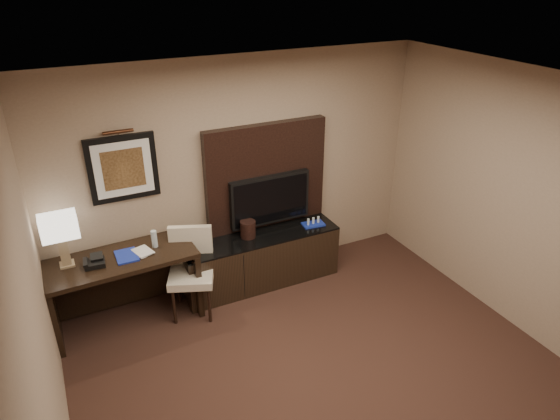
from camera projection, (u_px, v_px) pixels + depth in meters
floor at (352, 413)px, 4.39m from camera, size 4.50×5.00×0.01m
ceiling at (380, 112)px, 3.18m from camera, size 4.50×5.00×0.01m
wall_back at (240, 173)px, 5.79m from camera, size 4.50×0.01×2.70m
wall_left at (43, 385)px, 2.90m from camera, size 0.01×5.00×2.70m
desk at (126, 289)px, 5.34m from camera, size 1.54×0.71×0.81m
credenza at (260, 258)px, 6.05m from camera, size 1.90×0.53×0.66m
tv_wall_panel at (266, 177)px, 5.90m from camera, size 1.50×0.12×1.30m
tv at (270, 199)px, 5.93m from camera, size 1.00×0.08×0.60m
artwork at (123, 168)px, 5.13m from camera, size 0.70×0.04×0.70m
picture_light at (118, 132)px, 4.92m from camera, size 0.04×0.04×0.30m
desk_chair at (191, 275)px, 5.44m from camera, size 0.64×0.68×0.99m
table_lamp at (62, 241)px, 4.90m from camera, size 0.38×0.26×0.57m
desk_phone at (94, 261)px, 5.00m from camera, size 0.21×0.19×0.10m
blue_folder at (127, 256)px, 5.17m from camera, size 0.22×0.29×0.02m
book at (134, 246)px, 5.14m from camera, size 0.17×0.07×0.23m
water_bottle at (154, 239)px, 5.31m from camera, size 0.07×0.07×0.19m
ice_bucket at (248, 229)px, 5.82m from camera, size 0.22×0.22×0.20m
minibar_tray at (313, 221)px, 6.10m from camera, size 0.28×0.19×0.10m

